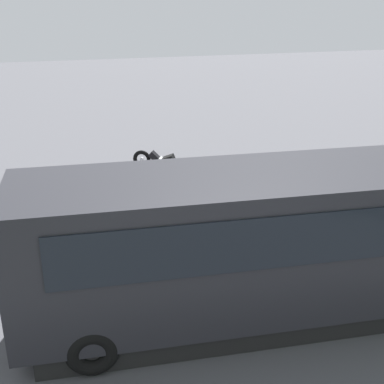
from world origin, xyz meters
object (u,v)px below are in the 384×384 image
tour_bus (251,248)px  spectator_right (151,229)px  spectator_left (230,212)px  traffic_cone (248,195)px  spectator_centre (185,217)px  parked_motorcycle_silver (314,233)px  spectator_far_left (269,209)px  stunt_motorcycle (164,169)px

tour_bus → spectator_right: bearing=-60.2°
spectator_left → tour_bus: bearing=78.6°
spectator_right → traffic_cone: (-3.78, -3.01, -0.69)m
spectator_centre → parked_motorcycle_silver: size_ratio=0.89×
spectator_far_left → stunt_motorcycle: 4.54m
tour_bus → spectator_left: tour_bus is taller
spectator_centre → stunt_motorcycle: 4.05m
tour_bus → parked_motorcycle_silver: tour_bus is taller
spectator_far_left → spectator_right: 3.28m
spectator_right → parked_motorcycle_silver: size_ratio=0.82×
spectator_left → spectator_right: spectator_left is taller
parked_motorcycle_silver → traffic_cone: (0.56, -3.39, -0.18)m
tour_bus → spectator_centre: tour_bus is taller
spectator_far_left → spectator_left: bearing=-4.3°
spectator_right → traffic_cone: spectator_right is taller
spectator_far_left → parked_motorcycle_silver: spectator_far_left is taller
tour_bus → parked_motorcycle_silver: bearing=-139.8°
tour_bus → traffic_cone: size_ratio=15.23×
spectator_centre → traffic_cone: spectator_centre is taller
spectator_left → stunt_motorcycle: spectator_left is taller
stunt_motorcycle → traffic_cone: (-2.49, 1.30, -0.71)m
spectator_far_left → spectator_right: size_ratio=1.06×
spectator_far_left → spectator_centre: size_ratio=0.98×
traffic_cone → spectator_left: bearing=59.3°
spectator_right → stunt_motorcycle: 4.50m
traffic_cone → spectator_centre: bearing=43.9°
stunt_motorcycle → traffic_cone: 2.90m
traffic_cone → tour_bus: bearing=68.9°
spectator_far_left → spectator_right: bearing=3.8°
spectator_far_left → stunt_motorcycle: bearing=-64.2°
stunt_motorcycle → spectator_centre: bearing=85.1°
parked_motorcycle_silver → spectator_right: bearing=-5.0°
spectator_centre → traffic_cone: 4.01m
spectator_right → parked_motorcycle_silver: bearing=175.0°
parked_motorcycle_silver → stunt_motorcycle: size_ratio=1.11×
spectator_centre → spectator_right: size_ratio=1.08×
tour_bus → traffic_cone: (-2.22, -5.74, -1.34)m
stunt_motorcycle → traffic_cone: stunt_motorcycle is taller
spectator_far_left → parked_motorcycle_silver: size_ratio=0.87×
spectator_left → stunt_motorcycle: (0.88, -4.01, -0.04)m
spectator_centre → tour_bus: bearing=101.6°
tour_bus → spectator_far_left: size_ratio=5.39×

